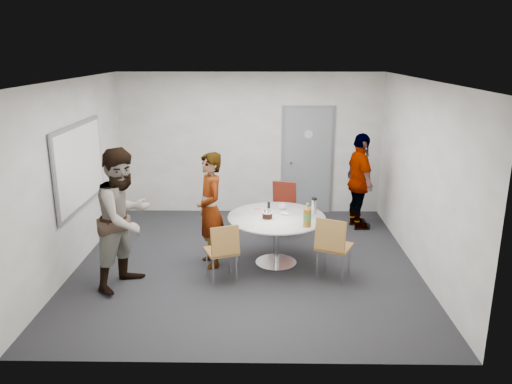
{
  "coord_description": "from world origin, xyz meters",
  "views": [
    {
      "loc": [
        0.25,
        -6.94,
        3.11
      ],
      "look_at": [
        0.14,
        0.25,
        1.04
      ],
      "focal_mm": 35.0,
      "sensor_mm": 36.0,
      "label": 1
    }
  ],
  "objects_px": {
    "chair_near_right": "(332,243)",
    "person_left": "(124,218)",
    "table": "(279,223)",
    "person_main": "(210,210)",
    "person_right": "(360,181)",
    "chair_near_left": "(223,248)",
    "whiteboard": "(80,166)",
    "chair_far": "(283,203)",
    "door": "(308,161)"
  },
  "relations": [
    {
      "from": "chair_near_left",
      "to": "person_right",
      "type": "bearing_deg",
      "value": 23.39
    },
    {
      "from": "chair_far",
      "to": "person_main",
      "type": "height_order",
      "value": "person_main"
    },
    {
      "from": "table",
      "to": "chair_near_right",
      "type": "relative_size",
      "value": 1.55
    },
    {
      "from": "person_right",
      "to": "person_left",
      "type": "bearing_deg",
      "value": 112.88
    },
    {
      "from": "door",
      "to": "person_right",
      "type": "bearing_deg",
      "value": -46.66
    },
    {
      "from": "chair_near_left",
      "to": "person_left",
      "type": "height_order",
      "value": "person_left"
    },
    {
      "from": "chair_near_right",
      "to": "person_right",
      "type": "height_order",
      "value": "person_right"
    },
    {
      "from": "person_main",
      "to": "person_right",
      "type": "bearing_deg",
      "value": 102.56
    },
    {
      "from": "chair_near_left",
      "to": "table",
      "type": "bearing_deg",
      "value": 17.93
    },
    {
      "from": "person_left",
      "to": "chair_near_left",
      "type": "bearing_deg",
      "value": -60.8
    },
    {
      "from": "door",
      "to": "table",
      "type": "height_order",
      "value": "door"
    },
    {
      "from": "door",
      "to": "chair_near_right",
      "type": "relative_size",
      "value": 2.29
    },
    {
      "from": "door",
      "to": "person_main",
      "type": "xyz_separation_m",
      "value": [
        -1.62,
        -2.54,
        -0.18
      ]
    },
    {
      "from": "table",
      "to": "chair_near_left",
      "type": "xyz_separation_m",
      "value": [
        -0.77,
        -0.64,
        -0.13
      ]
    },
    {
      "from": "door",
      "to": "chair_near_right",
      "type": "bearing_deg",
      "value": -88.19
    },
    {
      "from": "table",
      "to": "chair_near_left",
      "type": "distance_m",
      "value": 1.01
    },
    {
      "from": "chair_near_left",
      "to": "chair_far",
      "type": "height_order",
      "value": "chair_far"
    },
    {
      "from": "chair_near_left",
      "to": "chair_far",
      "type": "relative_size",
      "value": 0.94
    },
    {
      "from": "person_main",
      "to": "person_left",
      "type": "distance_m",
      "value": 1.26
    },
    {
      "from": "chair_near_left",
      "to": "person_right",
      "type": "height_order",
      "value": "person_right"
    },
    {
      "from": "whiteboard",
      "to": "chair_near_left",
      "type": "bearing_deg",
      "value": -21.9
    },
    {
      "from": "door",
      "to": "whiteboard",
      "type": "relative_size",
      "value": 1.12
    },
    {
      "from": "table",
      "to": "chair_far",
      "type": "xyz_separation_m",
      "value": [
        0.11,
        1.31,
        -0.09
      ]
    },
    {
      "from": "chair_near_left",
      "to": "door",
      "type": "bearing_deg",
      "value": 44.45
    },
    {
      "from": "chair_near_right",
      "to": "chair_far",
      "type": "bearing_deg",
      "value": 133.22
    },
    {
      "from": "door",
      "to": "whiteboard",
      "type": "height_order",
      "value": "door"
    },
    {
      "from": "chair_far",
      "to": "person_main",
      "type": "bearing_deg",
      "value": 66.1
    },
    {
      "from": "table",
      "to": "person_right",
      "type": "xyz_separation_m",
      "value": [
        1.47,
        1.61,
        0.21
      ]
    },
    {
      "from": "whiteboard",
      "to": "person_right",
      "type": "relative_size",
      "value": 1.11
    },
    {
      "from": "chair_near_right",
      "to": "person_right",
      "type": "xyz_separation_m",
      "value": [
        0.75,
        2.16,
        0.29
      ]
    },
    {
      "from": "chair_near_right",
      "to": "table",
      "type": "bearing_deg",
      "value": 167.72
    },
    {
      "from": "chair_near_right",
      "to": "whiteboard",
      "type": "bearing_deg",
      "value": -167.03
    },
    {
      "from": "chair_far",
      "to": "person_main",
      "type": "relative_size",
      "value": 0.53
    },
    {
      "from": "chair_near_right",
      "to": "person_right",
      "type": "relative_size",
      "value": 0.54
    },
    {
      "from": "person_right",
      "to": "chair_near_right",
      "type": "bearing_deg",
      "value": 150.53
    },
    {
      "from": "person_left",
      "to": "person_main",
      "type": "bearing_deg",
      "value": -31.1
    },
    {
      "from": "chair_far",
      "to": "person_right",
      "type": "xyz_separation_m",
      "value": [
        1.36,
        0.3,
        0.3
      ]
    },
    {
      "from": "table",
      "to": "chair_far",
      "type": "bearing_deg",
      "value": 85.24
    },
    {
      "from": "chair_far",
      "to": "person_left",
      "type": "height_order",
      "value": "person_left"
    },
    {
      "from": "chair_near_right",
      "to": "person_left",
      "type": "relative_size",
      "value": 0.49
    },
    {
      "from": "chair_near_left",
      "to": "person_left",
      "type": "bearing_deg",
      "value": 160.86
    },
    {
      "from": "whiteboard",
      "to": "person_left",
      "type": "distance_m",
      "value": 1.37
    },
    {
      "from": "door",
      "to": "chair_near_left",
      "type": "distance_m",
      "value": 3.48
    },
    {
      "from": "door",
      "to": "person_right",
      "type": "height_order",
      "value": "door"
    },
    {
      "from": "whiteboard",
      "to": "chair_near_right",
      "type": "height_order",
      "value": "whiteboard"
    },
    {
      "from": "chair_near_left",
      "to": "person_right",
      "type": "xyz_separation_m",
      "value": [
        2.24,
        2.25,
        0.34
      ]
    },
    {
      "from": "person_main",
      "to": "person_right",
      "type": "xyz_separation_m",
      "value": [
        2.47,
        1.64,
        0.01
      ]
    },
    {
      "from": "table",
      "to": "chair_far",
      "type": "distance_m",
      "value": 1.32
    },
    {
      "from": "person_main",
      "to": "door",
      "type": "bearing_deg",
      "value": 126.48
    },
    {
      "from": "whiteboard",
      "to": "chair_near_right",
      "type": "relative_size",
      "value": 2.06
    }
  ]
}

